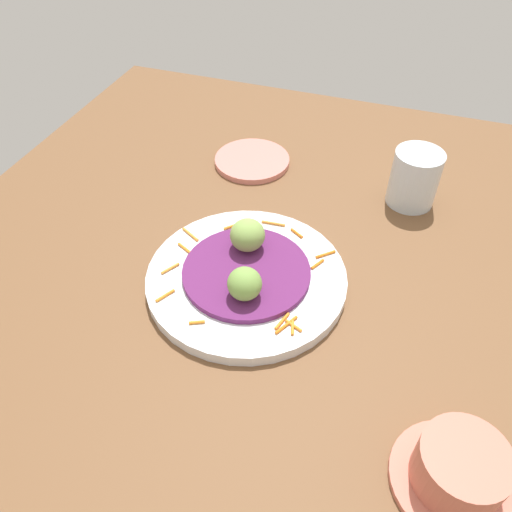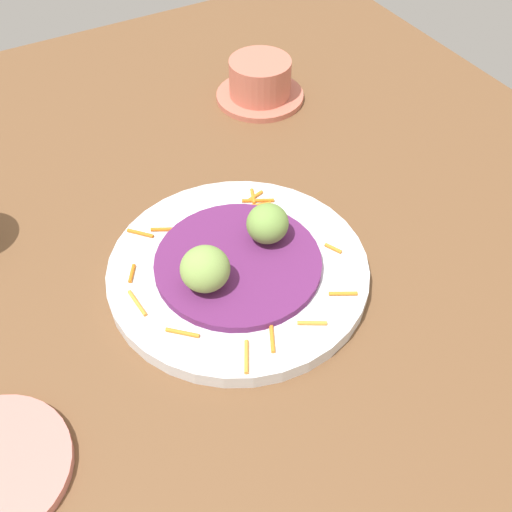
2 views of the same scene
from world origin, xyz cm
name	(u,v)px [view 1 (image 1 of 2)]	position (x,y,z in cm)	size (l,w,h in cm)	color
table_surface	(291,284)	(0.00, 0.00, 1.00)	(110.00, 110.00, 2.00)	brown
main_plate	(247,278)	(2.62, -5.72, 2.83)	(27.42, 27.42, 1.66)	silver
cabbage_bed	(246,272)	(2.62, -5.72, 4.09)	(17.45, 17.45, 0.86)	#60235B
carrot_garnish	(249,270)	(1.96, -5.64, 3.86)	(22.03, 22.74, 0.40)	orange
guac_scoop_left	(248,235)	(-1.67, -7.07, 6.79)	(4.93, 4.87, 4.53)	#84A851
guac_scoop_center	(245,284)	(6.91, -4.38, 6.61)	(4.57, 4.43, 4.17)	#759E47
side_plate_small	(252,161)	(-25.31, -14.73, 2.50)	(13.37, 13.37, 1.01)	tan
terracotta_bowl	(458,470)	(21.50, 22.84, 4.66)	(12.52, 12.52, 5.96)	#C66B56
water_glass	(414,178)	(-23.26, 13.26, 6.56)	(7.64, 7.64, 9.11)	silver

